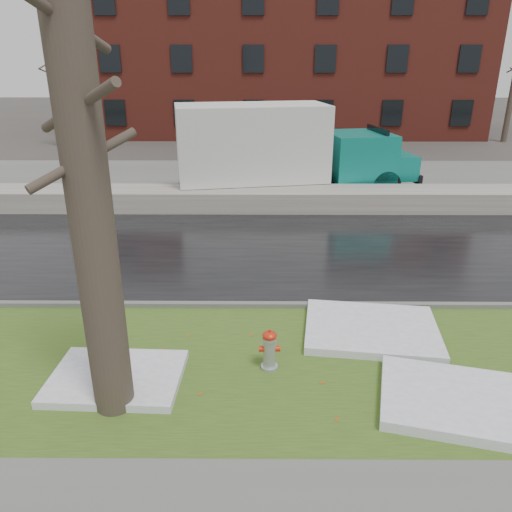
{
  "coord_description": "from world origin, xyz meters",
  "views": [
    {
      "loc": [
        0.18,
        -8.82,
        5.22
      ],
      "look_at": [
        0.11,
        1.63,
        1.0
      ],
      "focal_mm": 35.0,
      "sensor_mm": 36.0,
      "label": 1
    }
  ],
  "objects_px": {
    "worker": "(207,160)",
    "tree": "(85,166)",
    "fire_hydrant": "(269,348)",
    "box_truck": "(281,149)"
  },
  "relations": [
    {
      "from": "fire_hydrant",
      "to": "box_truck",
      "type": "relative_size",
      "value": 0.07
    },
    {
      "from": "worker",
      "to": "tree",
      "type": "bearing_deg",
      "value": 108.26
    },
    {
      "from": "fire_hydrant",
      "to": "tree",
      "type": "relative_size",
      "value": 0.1
    },
    {
      "from": "tree",
      "to": "worker",
      "type": "height_order",
      "value": "tree"
    },
    {
      "from": "fire_hydrant",
      "to": "box_truck",
      "type": "bearing_deg",
      "value": 84.75
    },
    {
      "from": "box_truck",
      "to": "worker",
      "type": "bearing_deg",
      "value": -166.6
    },
    {
      "from": "tree",
      "to": "box_truck",
      "type": "bearing_deg",
      "value": 76.23
    },
    {
      "from": "box_truck",
      "to": "worker",
      "type": "relative_size",
      "value": 5.71
    },
    {
      "from": "fire_hydrant",
      "to": "worker",
      "type": "distance_m",
      "value": 10.78
    },
    {
      "from": "fire_hydrant",
      "to": "box_truck",
      "type": "distance_m",
      "value": 11.79
    }
  ]
}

